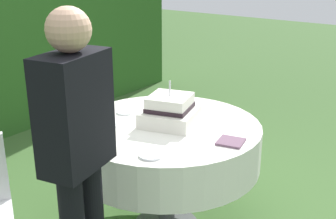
% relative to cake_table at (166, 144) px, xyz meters
% --- Properties ---
extents(cake_table, '(1.22, 1.22, 0.77)m').
position_rel_cake_table_xyz_m(cake_table, '(0.00, 0.00, 0.00)').
color(cake_table, '#4C4C51').
rests_on(cake_table, ground_plane).
extents(wedding_cake, '(0.41, 0.41, 0.29)m').
position_rel_cake_table_xyz_m(wedding_cake, '(0.03, -0.01, 0.23)').
color(wedding_cake, white).
rests_on(wedding_cake, cake_table).
extents(serving_plate_near, '(0.13, 0.13, 0.01)m').
position_rel_cake_table_xyz_m(serving_plate_near, '(-0.43, -0.22, 0.14)').
color(serving_plate_near, white).
rests_on(serving_plate_near, cake_table).
extents(serving_plate_far, '(0.14, 0.14, 0.01)m').
position_rel_cake_table_xyz_m(serving_plate_far, '(-0.24, 0.29, 0.14)').
color(serving_plate_far, white).
rests_on(serving_plate_far, cake_table).
extents(serving_plate_left, '(0.12, 0.12, 0.01)m').
position_rel_cake_table_xyz_m(serving_plate_left, '(0.00, 0.35, 0.14)').
color(serving_plate_left, white).
rests_on(serving_plate_left, cake_table).
extents(napkin_stack, '(0.17, 0.17, 0.01)m').
position_rel_cake_table_xyz_m(napkin_stack, '(-0.01, -0.48, 0.15)').
color(napkin_stack, '#6B4C60').
rests_on(napkin_stack, cake_table).
extents(standing_person, '(0.39, 0.27, 1.60)m').
position_rel_cake_table_xyz_m(standing_person, '(-0.86, -0.12, 0.30)').
color(standing_person, black).
rests_on(standing_person, ground_plane).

